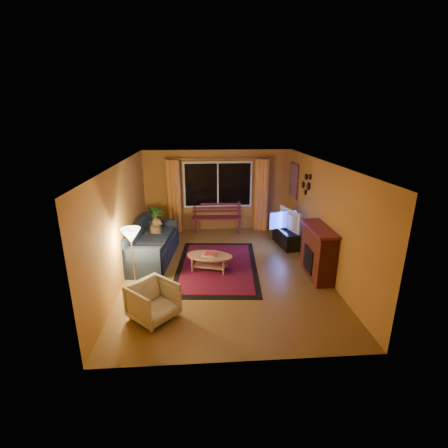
{
  "coord_description": "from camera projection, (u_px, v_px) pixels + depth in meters",
  "views": [
    {
      "loc": [
        -0.52,
        -6.87,
        3.42
      ],
      "look_at": [
        0.0,
        0.3,
        1.05
      ],
      "focal_mm": 26.0,
      "sensor_mm": 36.0,
      "label": 1
    }
  ],
  "objects": [
    {
      "name": "floor",
      "position": [
        225.0,
        271.0,
        7.62
      ],
      "size": [
        4.5,
        6.0,
        0.02
      ],
      "primitive_type": "cube",
      "color": "brown",
      "rests_on": "ground"
    },
    {
      "name": "ceiling",
      "position": [
        225.0,
        163.0,
        6.83
      ],
      "size": [
        4.5,
        6.0,
        0.02
      ],
      "primitive_type": "cube",
      "color": "white",
      "rests_on": "ground"
    },
    {
      "name": "wall_back",
      "position": [
        218.0,
        191.0,
        10.08
      ],
      "size": [
        4.5,
        0.02,
        2.5
      ],
      "primitive_type": "cube",
      "color": "#BC8034",
      "rests_on": "ground"
    },
    {
      "name": "wall_left",
      "position": [
        122.0,
        222.0,
        7.07
      ],
      "size": [
        0.02,
        6.0,
        2.5
      ],
      "primitive_type": "cube",
      "color": "#BC8034",
      "rests_on": "ground"
    },
    {
      "name": "wall_right",
      "position": [
        324.0,
        218.0,
        7.38
      ],
      "size": [
        0.02,
        6.0,
        2.5
      ],
      "primitive_type": "cube",
      "color": "#BC8034",
      "rests_on": "ground"
    },
    {
      "name": "window",
      "position": [
        218.0,
        185.0,
        9.95
      ],
      "size": [
        2.0,
        0.02,
        1.3
      ],
      "primitive_type": "cube",
      "color": "black",
      "rests_on": "wall_back"
    },
    {
      "name": "curtain_rod",
      "position": [
        218.0,
        159.0,
        9.66
      ],
      "size": [
        3.2,
        0.03,
        0.03
      ],
      "primitive_type": "cylinder",
      "rotation": [
        0.0,
        1.57,
        0.0
      ],
      "color": "#BF8C3F",
      "rests_on": "wall_back"
    },
    {
      "name": "curtain_left",
      "position": [
        174.0,
        196.0,
        9.9
      ],
      "size": [
        0.36,
        0.36,
        2.24
      ],
      "primitive_type": "cylinder",
      "color": "orange",
      "rests_on": "ground"
    },
    {
      "name": "curtain_right",
      "position": [
        261.0,
        195.0,
        10.09
      ],
      "size": [
        0.36,
        0.36,
        2.24
      ],
      "primitive_type": "cylinder",
      "color": "orange",
      "rests_on": "ground"
    },
    {
      "name": "bench",
      "position": [
        217.0,
        224.0,
        10.15
      ],
      "size": [
        1.55,
        0.53,
        0.46
      ],
      "primitive_type": "cube",
      "rotation": [
        0.0,
        0.0,
        -0.05
      ],
      "color": "#541A27",
      "rests_on": "ground"
    },
    {
      "name": "potted_plant",
      "position": [
        154.0,
        223.0,
        9.48
      ],
      "size": [
        0.6,
        0.6,
        0.94
      ],
      "primitive_type": "imported",
      "rotation": [
        0.0,
        0.0,
        0.16
      ],
      "color": "#235B1E",
      "rests_on": "ground"
    },
    {
      "name": "sofa",
      "position": [
        151.0,
        242.0,
        8.08
      ],
      "size": [
        1.21,
        2.34,
        0.91
      ],
      "primitive_type": "cube",
      "rotation": [
        0.0,
        0.0,
        -0.11
      ],
      "color": "#192334",
      "rests_on": "ground"
    },
    {
      "name": "dog",
      "position": [
        155.0,
        227.0,
        8.49
      ],
      "size": [
        0.4,
        0.48,
        0.46
      ],
      "primitive_type": null,
      "rotation": [
        0.0,
        0.0,
        0.25
      ],
      "color": "olive",
      "rests_on": "sofa"
    },
    {
      "name": "armchair",
      "position": [
        153.0,
        300.0,
        5.7
      ],
      "size": [
        0.98,
        0.99,
        0.74
      ],
      "primitive_type": "imported",
      "rotation": [
        0.0,
        0.0,
        0.81
      ],
      "color": "beige",
      "rests_on": "ground"
    },
    {
      "name": "floor_lamp",
      "position": [
        133.0,
        260.0,
        6.61
      ],
      "size": [
        0.29,
        0.29,
        1.31
      ],
      "primitive_type": "cylinder",
      "rotation": [
        0.0,
        0.0,
        0.43
      ],
      "color": "#BF8C3F",
      "rests_on": "ground"
    },
    {
      "name": "rug",
      "position": [
        217.0,
        266.0,
        7.81
      ],
      "size": [
        2.13,
        3.14,
        0.02
      ],
      "primitive_type": "cube",
      "rotation": [
        0.0,
        0.0,
        -0.08
      ],
      "color": "maroon",
      "rests_on": "ground"
    },
    {
      "name": "coffee_table",
      "position": [
        210.0,
        263.0,
        7.55
      ],
      "size": [
        1.33,
        1.33,
        0.39
      ],
      "primitive_type": "cylinder",
      "rotation": [
        0.0,
        0.0,
        -0.28
      ],
      "color": "#AF7659",
      "rests_on": "ground"
    },
    {
      "name": "tv_console",
      "position": [
        285.0,
        237.0,
        9.05
      ],
      "size": [
        0.52,
        1.14,
        0.46
      ],
      "primitive_type": "cube",
      "rotation": [
        0.0,
        0.0,
        0.14
      ],
      "color": "black",
      "rests_on": "ground"
    },
    {
      "name": "television",
      "position": [
        286.0,
        220.0,
        8.89
      ],
      "size": [
        0.42,
        1.0,
        0.58
      ],
      "primitive_type": "imported",
      "rotation": [
        0.0,
        0.0,
        1.87
      ],
      "color": "black",
      "rests_on": "tv_console"
    },
    {
      "name": "fireplace",
      "position": [
        318.0,
        253.0,
        7.21
      ],
      "size": [
        0.4,
        1.2,
        1.1
      ],
      "primitive_type": "cube",
      "color": "maroon",
      "rests_on": "ground"
    },
    {
      "name": "mirror_cluster",
      "position": [
        306.0,
        183.0,
        8.43
      ],
      "size": [
        0.06,
        0.6,
        0.56
      ],
      "primitive_type": null,
      "color": "black",
      "rests_on": "wall_right"
    },
    {
      "name": "painting",
      "position": [
        294.0,
        180.0,
        9.57
      ],
      "size": [
        0.04,
        0.76,
        0.96
      ],
      "primitive_type": "cube",
      "color": "#CF590D",
      "rests_on": "wall_right"
    }
  ]
}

